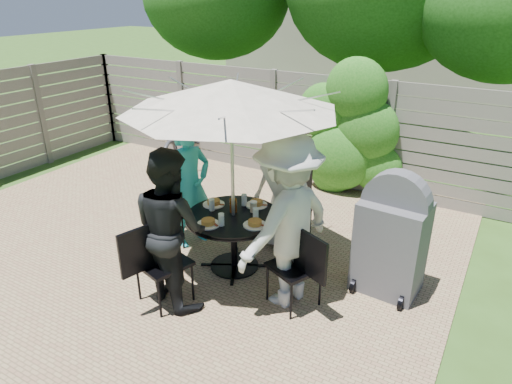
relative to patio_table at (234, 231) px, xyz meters
The scene contains 23 objects.
backyard_envelope 10.51m from the patio_table, 95.51° to the left, with size 60.00×60.00×5.00m.
patio_table is the anchor object (origin of this frame).
umbrella 1.57m from the patio_table, behind, with size 2.86×2.86×2.23m.
chair_back 0.99m from the patio_table, 73.44° to the left, with size 0.54×0.72×0.95m.
person_back 0.90m from the patio_table, 73.36° to the left, with size 0.83×0.54×1.70m, color silver.
chair_left 0.99m from the patio_table, 163.33° to the left, with size 0.73×0.58×0.96m.
person_left 0.89m from the patio_table, 163.36° to the left, with size 0.59×0.38×1.61m, color #2BB0BC.
chair_front 0.99m from the patio_table, 106.63° to the right, with size 0.58×0.74×0.97m.
person_front 0.90m from the patio_table, 106.64° to the right, with size 0.82×0.64×1.69m, color black.
chair_right 0.99m from the patio_table, 16.77° to the right, with size 0.71×0.59×0.94m.
person_right 0.94m from the patio_table, 16.64° to the right, with size 1.20×0.69×1.85m, color beige.
plate_back 0.43m from the patio_table, 73.36° to the left, with size 0.26×0.26×0.06m.
plate_left 0.43m from the patio_table, 163.36° to the left, with size 0.26×0.26×0.06m.
plate_front 0.43m from the patio_table, 106.64° to the right, with size 0.26×0.26×0.06m.
plate_right 0.43m from the patio_table, 16.64° to the right, with size 0.26×0.26×0.06m.
glass_back 0.40m from the patio_table, 95.36° to the left, with size 0.07×0.07×0.14m, color silver.
glass_left 0.40m from the patio_table, behind, with size 0.07×0.07×0.14m, color silver.
glass_front 0.40m from the patio_table, 84.64° to the right, with size 0.07×0.07×0.14m, color silver.
glass_right 0.40m from the patio_table, ahead, with size 0.07×0.07×0.14m, color silver.
syrup_jug 0.30m from the patio_table, 123.55° to the left, with size 0.09×0.09×0.16m, color #59280C.
coffee_cup 0.36m from the patio_table, 48.91° to the left, with size 0.08×0.08×0.12m, color #C6B293.
bicycle 3.78m from the patio_table, 137.51° to the left, with size 0.68×1.94×1.02m, color #333338.
bbq_grill 1.75m from the patio_table, 16.16° to the left, with size 0.72×0.57×1.40m.
Camera 1 is at (3.64, -3.83, 3.04)m, focal length 32.00 mm.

